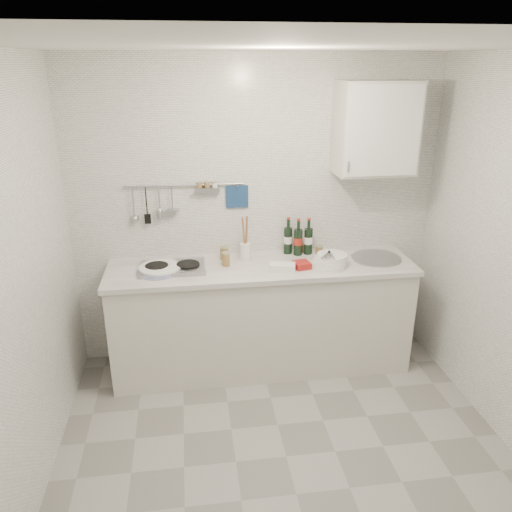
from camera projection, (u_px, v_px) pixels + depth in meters
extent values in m
plane|color=slate|center=(286.00, 456.00, 3.28)|extent=(3.00, 3.00, 0.00)
plane|color=silver|center=(298.00, 45.00, 2.38)|extent=(3.00, 3.00, 0.00)
cube|color=silver|center=(256.00, 214.00, 4.12)|extent=(3.00, 0.02, 2.50)
cube|color=silver|center=(13.00, 300.00, 2.63)|extent=(0.02, 2.80, 2.50)
cube|color=beige|center=(261.00, 318.00, 4.14)|extent=(2.40, 0.60, 0.88)
cube|color=silver|center=(262.00, 267.00, 3.97)|extent=(2.44, 0.64, 0.04)
cube|color=black|center=(261.00, 357.00, 4.30)|extent=(2.34, 0.52, 0.10)
cube|color=#93969B|center=(173.00, 268.00, 3.87)|extent=(0.50, 0.32, 0.03)
cylinder|color=black|center=(157.00, 266.00, 3.84)|extent=(0.18, 0.18, 0.01)
cylinder|color=black|center=(188.00, 264.00, 3.88)|extent=(0.18, 0.18, 0.01)
cylinder|color=#93969B|center=(376.00, 258.00, 4.09)|extent=(0.40, 0.40, 0.02)
cylinder|color=#93969B|center=(375.00, 264.00, 4.11)|extent=(0.34, 0.34, 0.10)
cylinder|color=#93969B|center=(185.00, 185.00, 3.92)|extent=(0.95, 0.02, 0.02)
cube|color=navy|center=(237.00, 197.00, 4.03)|extent=(0.18, 0.02, 0.18)
cube|color=beige|center=(376.00, 128.00, 3.82)|extent=(0.60, 0.35, 0.70)
cube|color=white|center=(384.00, 131.00, 3.66)|extent=(0.56, 0.01, 0.66)
cylinder|color=#93969B|center=(349.00, 167.00, 3.70)|extent=(0.01, 0.01, 0.08)
cylinder|color=#4C55AD|center=(158.00, 271.00, 3.83)|extent=(0.33, 0.33, 0.01)
cylinder|color=#4C55AD|center=(159.00, 269.00, 3.83)|extent=(0.33, 0.33, 0.01)
cylinder|color=#4C55AD|center=(160.00, 267.00, 3.83)|extent=(0.32, 0.32, 0.01)
cylinder|color=white|center=(328.00, 266.00, 3.93)|extent=(0.28, 0.28, 0.01)
cylinder|color=white|center=(329.00, 264.00, 3.93)|extent=(0.27, 0.27, 0.01)
cylinder|color=white|center=(329.00, 262.00, 3.93)|extent=(0.26, 0.26, 0.01)
cylinder|color=white|center=(330.00, 260.00, 3.93)|extent=(0.26, 0.26, 0.01)
cylinder|color=white|center=(331.00, 258.00, 3.93)|extent=(0.25, 0.25, 0.01)
cylinder|color=white|center=(332.00, 257.00, 3.93)|extent=(0.25, 0.25, 0.01)
cylinder|color=white|center=(332.00, 255.00, 3.93)|extent=(0.24, 0.24, 0.01)
cube|color=white|center=(282.00, 267.00, 3.84)|extent=(0.21, 0.14, 0.06)
cube|color=#AE2613|center=(302.00, 265.00, 3.90)|extent=(0.14, 0.14, 0.05)
cylinder|color=white|center=(245.00, 251.00, 4.05)|extent=(0.09, 0.09, 0.14)
cylinder|color=#91603A|center=(247.00, 232.00, 3.99)|extent=(0.02, 0.07, 0.27)
cylinder|color=#91603A|center=(244.00, 233.00, 4.01)|extent=(0.04, 0.05, 0.25)
cylinder|color=olive|center=(224.00, 253.00, 4.06)|extent=(0.07, 0.07, 0.10)
cylinder|color=tan|center=(224.00, 247.00, 4.04)|extent=(0.07, 0.07, 0.01)
cylinder|color=olive|center=(303.00, 248.00, 4.24)|extent=(0.05, 0.05, 0.06)
cylinder|color=tan|center=(303.00, 244.00, 4.22)|extent=(0.06, 0.06, 0.01)
cylinder|color=olive|center=(319.00, 250.00, 4.17)|extent=(0.06, 0.06, 0.07)
cylinder|color=tan|center=(319.00, 246.00, 4.16)|extent=(0.06, 0.06, 0.01)
cylinder|color=olive|center=(226.00, 260.00, 3.93)|extent=(0.06, 0.06, 0.10)
cylinder|color=tan|center=(226.00, 253.00, 3.91)|extent=(0.06, 0.06, 0.01)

